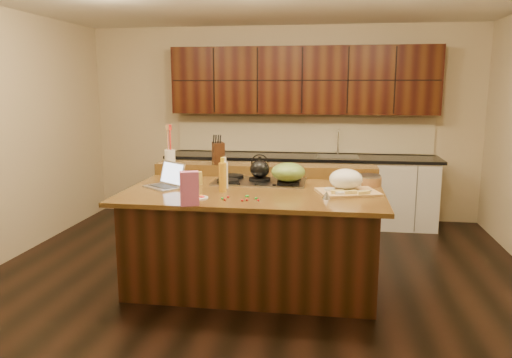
# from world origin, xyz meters

# --- Properties ---
(room) EXTENTS (5.52, 5.02, 2.72)m
(room) POSITION_xyz_m (0.00, 0.00, 1.35)
(room) COLOR black
(room) RESTS_ON ground
(island) EXTENTS (2.40, 1.60, 0.92)m
(island) POSITION_xyz_m (0.00, 0.00, 0.46)
(island) COLOR black
(island) RESTS_ON ground
(back_ledge) EXTENTS (2.40, 0.30, 0.12)m
(back_ledge) POSITION_xyz_m (0.00, 0.70, 0.98)
(back_ledge) COLOR black
(back_ledge) RESTS_ON island
(cooktop) EXTENTS (0.92, 0.52, 0.05)m
(cooktop) POSITION_xyz_m (0.00, 0.30, 0.94)
(cooktop) COLOR gray
(cooktop) RESTS_ON island
(back_counter) EXTENTS (3.70, 0.66, 2.40)m
(back_counter) POSITION_xyz_m (0.30, 2.23, 0.98)
(back_counter) COLOR silver
(back_counter) RESTS_ON ground
(kettle) EXTENTS (0.21, 0.21, 0.18)m
(kettle) POSITION_xyz_m (0.00, 0.30, 1.06)
(kettle) COLOR black
(kettle) RESTS_ON cooktop
(green_bowl) EXTENTS (0.39, 0.39, 0.18)m
(green_bowl) POSITION_xyz_m (0.30, 0.17, 1.06)
(green_bowl) COLOR #5A7C31
(green_bowl) RESTS_ON cooktop
(laptop) EXTENTS (0.44, 0.42, 0.24)m
(laptop) POSITION_xyz_m (-0.85, -0.08, 0.98)
(laptop) COLOR #B7B7BC
(laptop) RESTS_ON island
(oil_bottle) EXTENTS (0.09, 0.09, 0.27)m
(oil_bottle) POSITION_xyz_m (-0.27, -0.21, 1.06)
(oil_bottle) COLOR gold
(oil_bottle) RESTS_ON island
(vinegar_bottle) EXTENTS (0.08, 0.08, 0.25)m
(vinegar_bottle) POSITION_xyz_m (-0.29, -0.04, 1.04)
(vinegar_bottle) COLOR silver
(vinegar_bottle) RESTS_ON island
(wooden_tray) EXTENTS (0.61, 0.52, 0.21)m
(wooden_tray) POSITION_xyz_m (0.85, -0.05, 1.01)
(wooden_tray) COLOR tan
(wooden_tray) RESTS_ON island
(ramekin_a) EXTENTS (0.13, 0.13, 0.04)m
(ramekin_a) POSITION_xyz_m (0.70, -0.11, 0.94)
(ramekin_a) COLOR white
(ramekin_a) RESTS_ON island
(ramekin_b) EXTENTS (0.12, 0.12, 0.04)m
(ramekin_b) POSITION_xyz_m (0.80, -0.24, 0.94)
(ramekin_b) COLOR white
(ramekin_b) RESTS_ON island
(ramekin_c) EXTENTS (0.13, 0.13, 0.04)m
(ramekin_c) POSITION_xyz_m (0.96, 0.21, 0.94)
(ramekin_c) COLOR white
(ramekin_c) RESTS_ON island
(strainer_bowl) EXTENTS (0.30, 0.30, 0.09)m
(strainer_bowl) POSITION_xyz_m (1.08, 0.28, 0.97)
(strainer_bowl) COLOR #996B3F
(strainer_bowl) RESTS_ON island
(kitchen_timer) EXTENTS (0.10, 0.10, 0.07)m
(kitchen_timer) POSITION_xyz_m (0.68, -0.35, 0.96)
(kitchen_timer) COLOR silver
(kitchen_timer) RESTS_ON island
(pink_bag) EXTENTS (0.17, 0.13, 0.28)m
(pink_bag) POSITION_xyz_m (-0.43, -0.76, 1.06)
(pink_bag) COLOR pink
(pink_bag) RESTS_ON island
(candy_plate) EXTENTS (0.23, 0.23, 0.01)m
(candy_plate) POSITION_xyz_m (-0.43, -0.51, 0.93)
(candy_plate) COLOR white
(candy_plate) RESTS_ON island
(package_box) EXTENTS (0.11, 0.09, 0.12)m
(package_box) POSITION_xyz_m (-0.60, 0.11, 0.98)
(package_box) COLOR gold
(package_box) RESTS_ON island
(utensil_crock) EXTENTS (0.14, 0.14, 0.14)m
(utensil_crock) POSITION_xyz_m (-1.07, 0.70, 1.11)
(utensil_crock) COLOR white
(utensil_crock) RESTS_ON back_ledge
(knife_block) EXTENTS (0.18, 0.22, 0.23)m
(knife_block) POSITION_xyz_m (-0.52, 0.70, 1.16)
(knife_block) COLOR black
(knife_block) RESTS_ON back_ledge
(gumdrop_0) EXTENTS (0.02, 0.02, 0.02)m
(gumdrop_0) POSITION_xyz_m (0.01, -0.53, 0.93)
(gumdrop_0) COLOR red
(gumdrop_0) RESTS_ON island
(gumdrop_1) EXTENTS (0.02, 0.02, 0.02)m
(gumdrop_1) POSITION_xyz_m (-0.01, -0.39, 0.93)
(gumdrop_1) COLOR #198C26
(gumdrop_1) RESTS_ON island
(gumdrop_2) EXTENTS (0.02, 0.02, 0.02)m
(gumdrop_2) POSITION_xyz_m (-0.17, -0.44, 0.93)
(gumdrop_2) COLOR red
(gumdrop_2) RESTS_ON island
(gumdrop_3) EXTENTS (0.02, 0.02, 0.02)m
(gumdrop_3) POSITION_xyz_m (0.08, -0.47, 0.93)
(gumdrop_3) COLOR #198C26
(gumdrop_3) RESTS_ON island
(gumdrop_4) EXTENTS (0.02, 0.02, 0.02)m
(gumdrop_4) POSITION_xyz_m (-0.18, -0.56, 0.93)
(gumdrop_4) COLOR red
(gumdrop_4) RESTS_ON island
(gumdrop_5) EXTENTS (0.02, 0.02, 0.02)m
(gumdrop_5) POSITION_xyz_m (0.08, -0.46, 0.93)
(gumdrop_5) COLOR #198C26
(gumdrop_5) RESTS_ON island
(gumdrop_6) EXTENTS (0.02, 0.02, 0.02)m
(gumdrop_6) POSITION_xyz_m (0.11, -0.53, 0.93)
(gumdrop_6) COLOR red
(gumdrop_6) RESTS_ON island
(gumdrop_7) EXTENTS (0.02, 0.02, 0.02)m
(gumdrop_7) POSITION_xyz_m (-0.02, -0.40, 0.93)
(gumdrop_7) COLOR #198C26
(gumdrop_7) RESTS_ON island
(gumdrop_8) EXTENTS (0.02, 0.02, 0.02)m
(gumdrop_8) POSITION_xyz_m (-0.03, -0.56, 0.93)
(gumdrop_8) COLOR red
(gumdrop_8) RESTS_ON island
(gumdrop_9) EXTENTS (0.02, 0.02, 0.02)m
(gumdrop_9) POSITION_xyz_m (-0.21, -0.52, 0.93)
(gumdrop_9) COLOR #198C26
(gumdrop_9) RESTS_ON island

